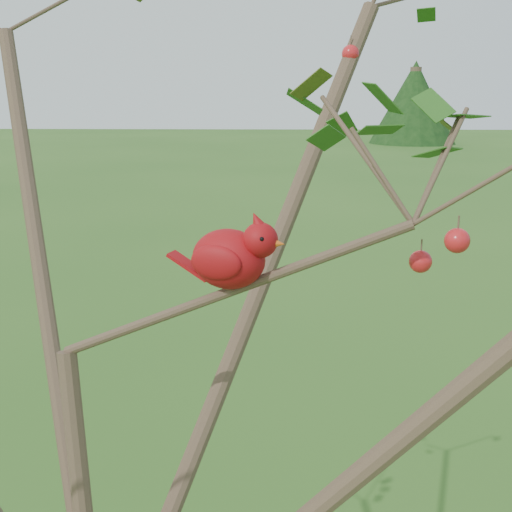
{
  "coord_description": "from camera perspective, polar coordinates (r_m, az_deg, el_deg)",
  "views": [
    {
      "loc": [
        0.33,
        -0.97,
        2.41
      ],
      "look_at": [
        0.3,
        0.06,
        2.14
      ],
      "focal_mm": 45.0,
      "sensor_mm": 36.0,
      "label": 1
    }
  ],
  "objects": [
    {
      "name": "crabapple_tree",
      "position": [
        1.03,
        -15.29,
        -2.2
      ],
      "size": [
        2.35,
        2.05,
        2.95
      ],
      "color": "#433124",
      "rests_on": "ground"
    },
    {
      "name": "distant_trees",
      "position": [
        25.18,
        -2.98,
        12.68
      ],
      "size": [
        38.55,
        15.48,
        3.69
      ],
      "color": "#433124",
      "rests_on": "ground"
    },
    {
      "name": "cardinal",
      "position": [
        1.08,
        -2.11,
        -0.02
      ],
      "size": [
        0.21,
        0.14,
        0.15
      ],
      "rotation": [
        0.0,
        0.0,
        -0.35
      ],
      "color": "#A00D13",
      "rests_on": "ground"
    }
  ]
}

